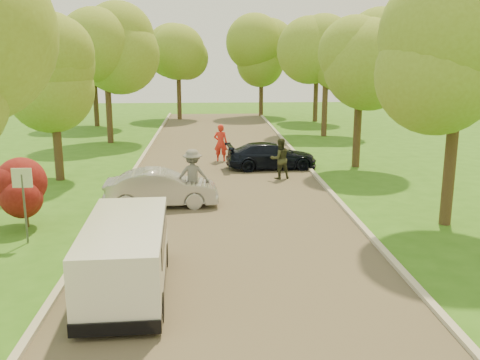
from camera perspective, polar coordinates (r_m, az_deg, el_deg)
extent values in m
plane|color=#306618|center=(11.94, -0.05, -12.69)|extent=(100.00, 100.00, 0.00)
cube|color=#4C4438|center=(19.45, -1.44, -2.35)|extent=(8.00, 60.00, 0.01)
cube|color=#B2AD9E|center=(19.72, -13.29, -2.33)|extent=(0.18, 60.00, 0.12)
cube|color=#B2AD9E|center=(19.98, 10.26, -1.98)|extent=(0.18, 60.00, 0.12)
cylinder|color=#59595E|center=(16.17, -21.96, -2.90)|extent=(0.06, 0.06, 2.00)
cube|color=white|center=(15.95, -22.24, 0.21)|extent=(0.55, 0.04, 0.55)
cylinder|color=#382619|center=(17.86, -21.82, -3.58)|extent=(0.12, 0.12, 0.70)
sphere|color=#590F0F|center=(17.67, -22.03, -1.25)|extent=(1.70, 1.70, 1.70)
cylinder|color=#382619|center=(23.88, -18.88, 3.71)|extent=(0.36, 0.36, 3.15)
sphere|color=olive|center=(23.62, -19.40, 10.50)|extent=(4.20, 4.20, 4.20)
sphere|color=olive|center=(23.44, -18.01, 12.13)|extent=(3.15, 3.15, 3.15)
cylinder|color=#382619|center=(33.43, -13.79, 7.13)|extent=(0.36, 0.36, 3.83)
sphere|color=olive|center=(33.27, -14.12, 12.88)|extent=(4.80, 4.80, 4.80)
sphere|color=olive|center=(33.15, -12.93, 14.19)|extent=(3.60, 3.60, 3.60)
cylinder|color=#382619|center=(17.70, 21.48, 1.52)|extent=(0.36, 0.36, 3.83)
sphere|color=olive|center=(17.39, 22.44, 12.59)|extent=(5.00, 5.00, 5.00)
cylinder|color=#382619|center=(25.95, 12.39, 5.06)|extent=(0.36, 0.36, 3.38)
sphere|color=olive|center=(25.71, 12.72, 11.71)|extent=(4.40, 4.40, 4.40)
sphere|color=olive|center=(25.90, 14.24, 13.10)|extent=(3.30, 3.30, 3.30)
cylinder|color=#382619|center=(35.70, 9.03, 7.89)|extent=(0.36, 0.36, 4.05)
sphere|color=olive|center=(35.56, 9.24, 13.65)|extent=(5.20, 5.20, 5.20)
sphere|color=olive|center=(35.75, 10.55, 14.85)|extent=(3.90, 3.90, 3.90)
cylinder|color=#382619|center=(41.72, -15.13, 8.03)|extent=(0.36, 0.36, 3.60)
sphere|color=olive|center=(41.58, -15.41, 12.56)|extent=(5.00, 5.00, 5.00)
sphere|color=olive|center=(41.44, -14.43, 13.65)|extent=(3.75, 3.75, 3.75)
cylinder|color=#382619|center=(43.71, 8.07, 8.71)|extent=(0.36, 0.36, 3.83)
sphere|color=olive|center=(43.59, 8.22, 13.19)|extent=(5.00, 5.00, 5.00)
sphere|color=olive|center=(43.75, 9.25, 14.14)|extent=(3.75, 3.75, 3.75)
cylinder|color=#382619|center=(44.93, -6.50, 8.59)|extent=(0.36, 0.36, 3.38)
sphere|color=olive|center=(44.79, -6.61, 12.58)|extent=(4.80, 4.80, 4.80)
sphere|color=olive|center=(44.76, -5.69, 13.52)|extent=(3.60, 3.60, 3.60)
cylinder|color=#382619|center=(47.08, 2.26, 9.00)|extent=(0.36, 0.36, 3.60)
sphere|color=olive|center=(46.96, 2.30, 13.02)|extent=(5.00, 5.00, 5.00)
sphere|color=olive|center=(47.04, 3.25, 13.93)|extent=(3.75, 3.75, 3.75)
cube|color=white|center=(12.22, -12.10, -7.80)|extent=(1.88, 4.36, 1.48)
cube|color=black|center=(12.46, -11.96, -10.49)|extent=(1.91, 4.45, 0.27)
cube|color=black|center=(12.31, -12.08, -5.88)|extent=(1.86, 3.11, 0.49)
cylinder|color=black|center=(11.28, -16.66, -13.25)|extent=(0.24, 0.60, 0.59)
cylinder|color=black|center=(11.09, -8.72, -13.29)|extent=(0.24, 0.60, 0.59)
cylinder|color=black|center=(13.86, -14.53, -8.03)|extent=(0.24, 0.60, 0.59)
cylinder|color=black|center=(13.71, -8.18, -7.97)|extent=(0.24, 0.60, 0.59)
imported|color=#A6A6AA|center=(18.98, -8.36, -0.86)|extent=(4.02, 1.58, 1.30)
imported|color=black|center=(25.11, 3.35, 2.60)|extent=(4.37, 2.07, 1.23)
cube|color=black|center=(19.18, -5.01, -2.29)|extent=(0.28, 0.97, 0.02)
cylinder|color=#BFCC4C|center=(19.52, -4.72, -2.20)|extent=(0.03, 0.08, 0.07)
cylinder|color=#BFCC4C|center=(19.53, -5.22, -2.21)|extent=(0.03, 0.08, 0.07)
cylinder|color=#BFCC4C|center=(18.86, -4.79, -2.75)|extent=(0.03, 0.08, 0.07)
cylinder|color=#BFCC4C|center=(18.87, -5.31, -2.76)|extent=(0.03, 0.08, 0.07)
imported|color=slate|center=(18.95, -5.07, 0.48)|extent=(1.22, 0.71, 1.88)
imported|color=red|center=(26.78, -2.08, 3.98)|extent=(0.74, 0.55, 1.87)
imported|color=#2E311D|center=(23.00, 4.28, 2.28)|extent=(0.98, 0.84, 1.76)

